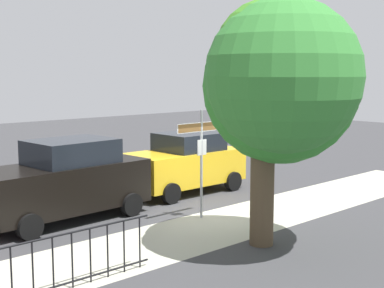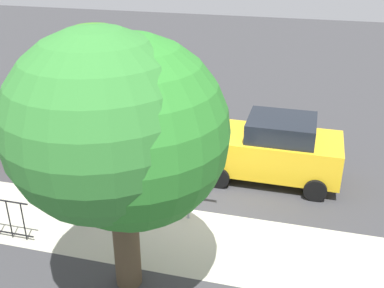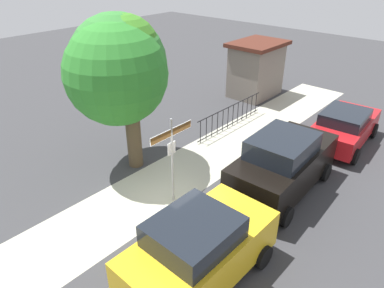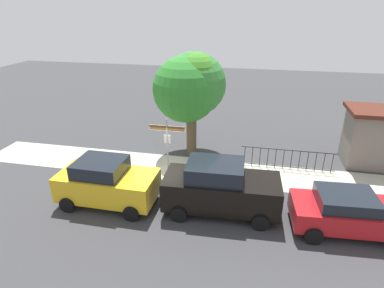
% 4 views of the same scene
% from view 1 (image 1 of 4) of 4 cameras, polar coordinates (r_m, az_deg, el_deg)
% --- Properties ---
extents(ground_plane, '(60.00, 60.00, 0.00)m').
position_cam_1_polar(ground_plane, '(15.51, 0.70, -7.23)').
color(ground_plane, '#38383A').
extents(sidewalk_strip, '(24.00, 2.60, 0.00)m').
position_cam_1_polar(sidewalk_strip, '(13.29, -1.68, -9.75)').
color(sidewalk_strip, '#B0AE9A').
rests_on(sidewalk_strip, ground_plane).
extents(street_sign, '(1.72, 0.07, 2.94)m').
position_cam_1_polar(street_sign, '(14.64, 1.00, -0.03)').
color(street_sign, '#9EA0A5').
rests_on(street_sign, ground_plane).
extents(shade_tree, '(3.82, 3.80, 5.55)m').
position_cam_1_polar(shade_tree, '(12.16, 9.17, 6.74)').
color(shade_tree, '#4F402D').
rests_on(shade_tree, ground_plane).
extents(car_yellow, '(4.03, 2.16, 1.96)m').
position_cam_1_polar(car_yellow, '(18.01, -0.78, -1.97)').
color(car_yellow, gold).
rests_on(car_yellow, ground_plane).
extents(car_black, '(4.61, 2.29, 2.16)m').
position_cam_1_polar(car_black, '(14.98, -13.14, -3.76)').
color(car_black, black).
rests_on(car_black, ground_plane).
extents(iron_fence, '(4.66, 0.04, 1.07)m').
position_cam_1_polar(iron_fence, '(10.16, -15.30, -12.22)').
color(iron_fence, black).
rests_on(iron_fence, ground_plane).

